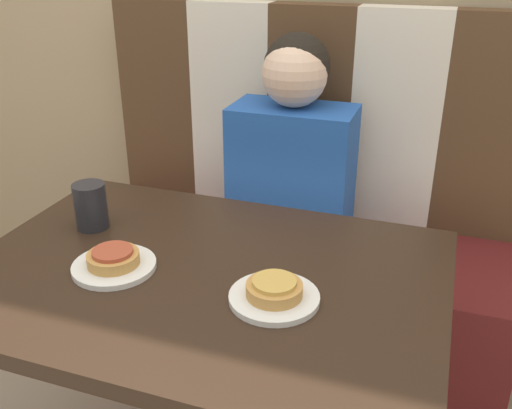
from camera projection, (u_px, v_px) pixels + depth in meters
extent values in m
cube|color=#5B1919|center=(288.00, 296.00, 1.95)|extent=(1.38, 0.53, 0.48)
cube|color=#4C331E|center=(162.00, 99.00, 2.05)|extent=(0.28, 0.09, 0.69)
cube|color=beige|center=(233.00, 106.00, 1.97)|extent=(0.28, 0.09, 0.69)
cube|color=#4C331E|center=(311.00, 113.00, 1.89)|extent=(0.28, 0.09, 0.69)
cube|color=beige|center=(396.00, 121.00, 1.80)|extent=(0.28, 0.09, 0.69)
cube|color=#4C331E|center=(489.00, 130.00, 1.72)|extent=(0.28, 0.09, 0.69)
cube|color=black|center=(202.00, 277.00, 1.17)|extent=(0.98, 0.69, 0.03)
cube|color=#2356B2|center=(292.00, 173.00, 1.76)|extent=(0.37, 0.21, 0.42)
sphere|color=beige|center=(295.00, 74.00, 1.63)|extent=(0.19, 0.19, 0.19)
sphere|color=black|center=(297.00, 67.00, 1.64)|extent=(0.19, 0.19, 0.19)
cylinder|color=white|center=(114.00, 266.00, 1.17)|extent=(0.17, 0.17, 0.01)
cylinder|color=white|center=(274.00, 298.00, 1.06)|extent=(0.17, 0.17, 0.01)
cylinder|color=#C68E47|center=(113.00, 259.00, 1.16)|extent=(0.11, 0.11, 0.02)
cylinder|color=#AD472D|center=(112.00, 252.00, 1.15)|extent=(0.08, 0.08, 0.01)
cylinder|color=#C68E47|center=(274.00, 290.00, 1.06)|extent=(0.11, 0.11, 0.02)
cylinder|color=gold|center=(274.00, 282.00, 1.05)|extent=(0.08, 0.08, 0.01)
cylinder|color=#232328|center=(91.00, 206.00, 1.32)|extent=(0.08, 0.08, 0.11)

